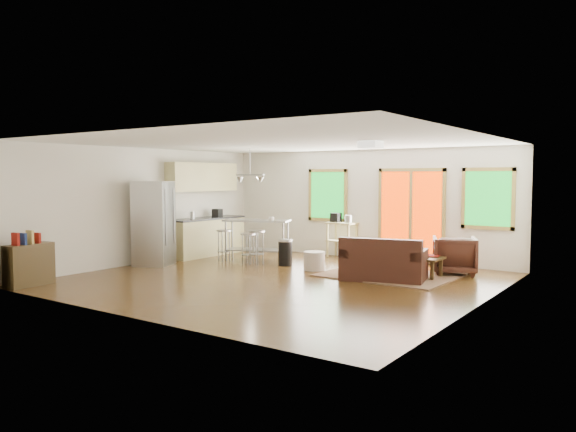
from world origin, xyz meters
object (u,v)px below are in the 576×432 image
Objects in this scene: rug at (388,275)px; kitchen_cart at (341,227)px; armchair at (455,253)px; refrigerator at (154,223)px; island at (257,232)px; ottoman at (377,258)px; coffee_table at (416,259)px; loveseat at (383,263)px.

rug is 2.28× the size of kitchen_cart.
armchair is 6.44m from refrigerator.
kitchen_cart is at bearing 49.19° from island.
ottoman is at bearing 5.95° from refrigerator.
ottoman is (-1.08, 0.52, -0.13)m from coffee_table.
coffee_table reaches higher than rug.
island is 2.09m from kitchen_cart.
island reaches higher than rug.
rug is at bearing 91.16° from loveseat.
rug is 0.62m from coffee_table.
loveseat is at bearing 35.44° from armchair.
kitchen_cart is at bearing 145.99° from ottoman.
kitchen_cart reaches higher than island.
island is at bearing 177.85° from rug.
loveseat is at bearing -117.11° from coffee_table.
rug is 3.46m from island.
rug is 5.22m from refrigerator.
armchair is at bearing -14.45° from kitchen_cart.
ottoman is 0.60× the size of kitchen_cart.
island reaches higher than loveseat.
rug is 1.45× the size of loveseat.
armchair is at bearing 6.67° from ottoman.
loveseat is 1.57× the size of kitchen_cart.
refrigerator is at bearing -160.61° from rug.
armchair is (1.01, 0.92, 0.41)m from rug.
loveseat is 1.66× the size of coffee_table.
refrigerator is (-4.97, -1.21, 0.60)m from loveseat.
rug is at bearing -39.97° from kitchen_cart.
refrigerator is 4.42m from kitchen_cart.
ottoman is 2.90m from island.
kitchen_cart reaches higher than ottoman.
island is at bearing -167.84° from ottoman.
armchair is 3.16m from kitchen_cart.
refrigerator is (-4.84, -1.70, 0.92)m from rug.
rug is at bearing -156.59° from coffee_table.
island is (-4.41, -0.79, 0.24)m from armchair.
ottoman is at bearing -15.72° from armchair.
island reaches higher than armchair.
coffee_table is 1.21× the size of armchair.
coffee_table is at bearing -30.72° from kitchen_cart.
loveseat is at bearing -45.57° from kitchen_cart.
coffee_table is 0.89m from armchair.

